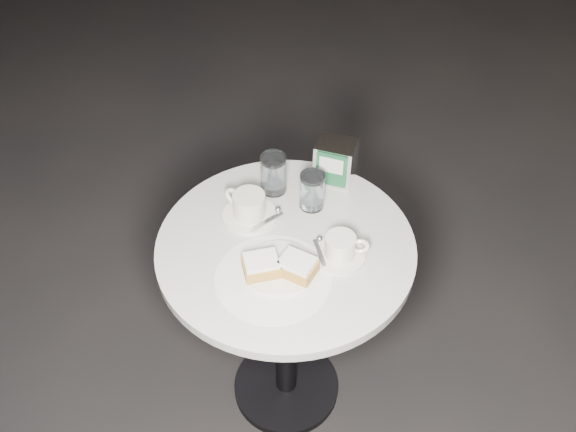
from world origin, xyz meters
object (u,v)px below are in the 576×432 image
at_px(cafe_table, 286,290).
at_px(beignet_plate, 279,267).
at_px(water_glass_left, 273,174).
at_px(coffee_cup_left, 249,207).
at_px(water_glass_right, 312,191).
at_px(coffee_cup_right, 341,248).
at_px(napkin_dispenser, 335,161).

bearing_deg(cafe_table, beignet_plate, -80.82).
relative_size(cafe_table, water_glass_left, 6.16).
distance_m(coffee_cup_left, water_glass_left, 0.13).
xyz_separation_m(cafe_table, water_glass_right, (0.02, 0.16, 0.25)).
relative_size(coffee_cup_left, coffee_cup_right, 1.13).
bearing_deg(coffee_cup_left, cafe_table, -9.74).
height_order(beignet_plate, napkin_dispenser, napkin_dispenser).
bearing_deg(coffee_cup_right, napkin_dispenser, 91.04).
xyz_separation_m(beignet_plate, napkin_dispenser, (0.04, 0.40, 0.04)).
bearing_deg(coffee_cup_left, water_glass_left, 95.40).
bearing_deg(beignet_plate, coffee_cup_left, 130.59).
distance_m(beignet_plate, water_glass_right, 0.27).
bearing_deg(cafe_table, napkin_dispenser, 79.54).
distance_m(coffee_cup_left, napkin_dispenser, 0.29).
bearing_deg(coffee_cup_right, beignet_plate, -159.36).
xyz_separation_m(coffee_cup_left, napkin_dispenser, (0.18, 0.23, 0.03)).
xyz_separation_m(cafe_table, coffee_cup_right, (0.15, 0.00, 0.23)).
bearing_deg(cafe_table, coffee_cup_left, 152.27).
relative_size(coffee_cup_left, water_glass_left, 1.60).
height_order(coffee_cup_left, coffee_cup_right, coffee_cup_left).
relative_size(coffee_cup_left, water_glass_right, 1.72).
distance_m(coffee_cup_left, water_glass_right, 0.18).
bearing_deg(beignet_plate, napkin_dispenser, 84.52).
distance_m(water_glass_right, napkin_dispenser, 0.14).
bearing_deg(cafe_table, coffee_cup_right, 0.31).
bearing_deg(napkin_dispenser, water_glass_left, -146.35).
xyz_separation_m(beignet_plate, water_glass_right, (0.01, 0.27, 0.03)).
xyz_separation_m(coffee_cup_right, water_glass_left, (-0.25, 0.19, 0.03)).
bearing_deg(napkin_dispenser, coffee_cup_left, -128.40).
relative_size(beignet_plate, coffee_cup_right, 1.29).
bearing_deg(coffee_cup_left, napkin_dispenser, 69.15).
relative_size(coffee_cup_right, water_glass_right, 1.52).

